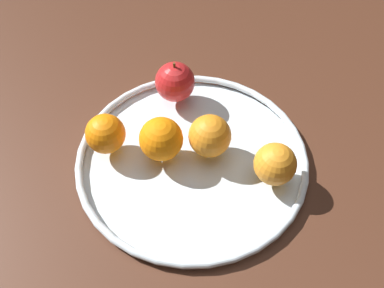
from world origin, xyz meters
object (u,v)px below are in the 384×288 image
at_px(orange_front_right, 161,139).
at_px(orange_front_left, 210,136).
at_px(orange_back_left, 105,134).
at_px(orange_back_right, 275,164).
at_px(fruit_bowl, 192,158).
at_px(apple, 175,82).

xyz_separation_m(orange_front_right, orange_front_left, (-0.04, 0.07, -0.00)).
bearing_deg(orange_front_right, orange_back_left, -71.67).
xyz_separation_m(orange_back_right, orange_front_right, (0.04, -0.18, 0.00)).
height_order(orange_back_left, orange_front_right, orange_front_right).
bearing_deg(fruit_bowl, orange_front_left, 141.05).
distance_m(apple, orange_back_left, 0.16).
height_order(fruit_bowl, orange_back_right, orange_back_right).
relative_size(apple, orange_back_right, 1.19).
relative_size(fruit_bowl, orange_back_right, 5.77).
xyz_separation_m(orange_back_right, orange_back_left, (0.06, -0.26, -0.00)).
relative_size(fruit_bowl, orange_back_left, 5.87).
bearing_deg(orange_front_left, fruit_bowl, -38.95).
relative_size(apple, orange_back_left, 1.21).
bearing_deg(orange_back_right, apple, -111.64).
xyz_separation_m(apple, orange_back_left, (0.15, -0.05, -0.00)).
bearing_deg(apple, orange_back_right, 68.36).
distance_m(orange_back_left, orange_front_right, 0.09).
relative_size(orange_back_left, orange_front_left, 0.94).
distance_m(fruit_bowl, apple, 0.14).
bearing_deg(orange_front_left, orange_back_right, 87.81).
bearing_deg(orange_back_left, orange_back_right, 103.83).
distance_m(orange_front_right, orange_front_left, 0.08).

